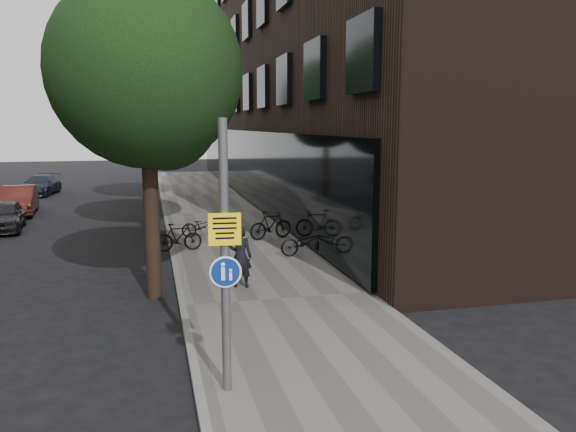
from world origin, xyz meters
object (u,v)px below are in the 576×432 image
object	(u,v)px
pedestrian	(240,256)
parked_bike_facade_near	(306,242)
signpost	(225,257)
parked_car_near	(3,216)

from	to	relation	value
pedestrian	parked_bike_facade_near	size ratio (longest dim) A/B	0.94
pedestrian	parked_bike_facade_near	bearing A→B (deg)	-113.42
signpost	pedestrian	bearing A→B (deg)	83.17
parked_car_near	parked_bike_facade_near	bearing A→B (deg)	-42.00
parked_bike_facade_near	parked_car_near	bearing A→B (deg)	53.08
signpost	parked_bike_facade_near	distance (m)	9.16
signpost	pedestrian	distance (m)	5.64
pedestrian	parked_car_near	world-z (taller)	pedestrian
parked_bike_facade_near	signpost	bearing A→B (deg)	155.46
signpost	parked_car_near	size ratio (longest dim) A/B	1.17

